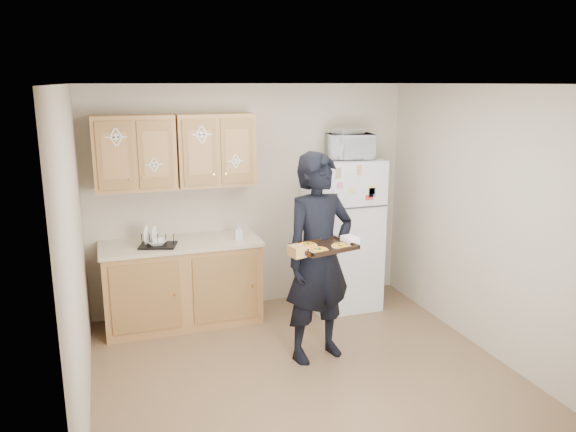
{
  "coord_description": "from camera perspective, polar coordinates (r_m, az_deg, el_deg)",
  "views": [
    {
      "loc": [
        -1.58,
        -4.18,
        2.51
      ],
      "look_at": [
        -0.02,
        0.45,
        1.35
      ],
      "focal_mm": 35.0,
      "sensor_mm": 36.0,
      "label": 1
    }
  ],
  "objects": [
    {
      "name": "cereal_box",
      "position": [
        7.0,
        8.42,
        -6.36
      ],
      "size": [
        0.2,
        0.07,
        0.32
      ],
      "primitive_type": "cube",
      "color": "#BF8943",
      "rests_on": "floor"
    },
    {
      "name": "person",
      "position": [
        5.09,
        3.16,
        -4.31
      ],
      "size": [
        0.79,
        0.61,
        1.93
      ],
      "primitive_type": "imported",
      "rotation": [
        0.0,
        0.0,
        0.23
      ],
      "color": "black",
      "rests_on": "floor"
    },
    {
      "name": "baking_tray",
      "position": [
        4.75,
        3.71,
        -3.19
      ],
      "size": [
        0.56,
        0.46,
        0.04
      ],
      "primitive_type": "cube",
      "rotation": [
        0.0,
        0.0,
        0.23
      ],
      "color": "black",
      "rests_on": "person"
    },
    {
      "name": "floor",
      "position": [
        5.13,
        1.89,
        -15.94
      ],
      "size": [
        3.6,
        3.6,
        0.0
      ],
      "primitive_type": "plane",
      "color": "brown",
      "rests_on": "ground"
    },
    {
      "name": "upper_cab_left",
      "position": [
        5.84,
        -15.34,
        6.2
      ],
      "size": [
        0.8,
        0.33,
        0.75
      ],
      "primitive_type": "cube",
      "color": "#9C6A36",
      "rests_on": "wall_back"
    },
    {
      "name": "wall_right",
      "position": [
        5.52,
        19.79,
        -0.61
      ],
      "size": [
        0.04,
        3.6,
        2.5
      ],
      "primitive_type": "cube",
      "color": "#B9AD96",
      "rests_on": "floor"
    },
    {
      "name": "upper_cab_right",
      "position": [
        5.95,
        -7.39,
        6.68
      ],
      "size": [
        0.8,
        0.33,
        0.75
      ],
      "primitive_type": "cube",
      "color": "#9C6A36",
      "rests_on": "wall_back"
    },
    {
      "name": "wall_left",
      "position": [
        4.37,
        -20.74,
        -4.27
      ],
      "size": [
        0.04,
        3.6,
        2.5
      ],
      "primitive_type": "cube",
      "color": "#B9AD96",
      "rests_on": "floor"
    },
    {
      "name": "base_cabinet",
      "position": [
        6.07,
        -10.66,
        -6.87
      ],
      "size": [
        1.6,
        0.6,
        0.86
      ],
      "primitive_type": "cube",
      "color": "#9C6A36",
      "rests_on": "floor"
    },
    {
      "name": "pizza_front_right",
      "position": [
        4.75,
        5.4,
        -3.01
      ],
      "size": [
        0.16,
        0.16,
        0.02
      ],
      "primitive_type": "cylinder",
      "color": "orange",
      "rests_on": "baking_tray"
    },
    {
      "name": "microwave",
      "position": [
        6.17,
        6.33,
        7.05
      ],
      "size": [
        0.53,
        0.4,
        0.27
      ],
      "primitive_type": "imported",
      "rotation": [
        0.0,
        0.0,
        -0.15
      ],
      "color": "silver",
      "rests_on": "refrigerator"
    },
    {
      "name": "countertop",
      "position": [
        5.93,
        -10.84,
        -2.79
      ],
      "size": [
        1.64,
        0.64,
        0.04
      ],
      "primitive_type": "cube",
      "color": "beige",
      "rests_on": "base_cabinet"
    },
    {
      "name": "ceiling",
      "position": [
        4.47,
        2.14,
        13.25
      ],
      "size": [
        3.6,
        3.6,
        0.0
      ],
      "primitive_type": "plane",
      "color": "silver",
      "rests_on": "wall_back"
    },
    {
      "name": "soap_bottle",
      "position": [
        5.92,
        -5.07,
        -1.59
      ],
      "size": [
        0.08,
        0.09,
        0.17
      ],
      "primitive_type": "imported",
      "rotation": [
        0.0,
        0.0,
        -0.1
      ],
      "color": "silver",
      "rests_on": "countertop"
    },
    {
      "name": "wall_back",
      "position": [
        6.31,
        -3.74,
        1.86
      ],
      "size": [
        3.6,
        0.04,
        2.5
      ],
      "primitive_type": "cube",
      "color": "#B9AD96",
      "rests_on": "floor"
    },
    {
      "name": "pizza_front_left",
      "position": [
        4.62,
        3.15,
        -3.45
      ],
      "size": [
        0.16,
        0.16,
        0.02
      ],
      "primitive_type": "cylinder",
      "color": "orange",
      "rests_on": "baking_tray"
    },
    {
      "name": "refrigerator",
      "position": [
        6.37,
        5.47,
        -1.75
      ],
      "size": [
        0.75,
        0.7,
        1.7
      ],
      "primitive_type": "cube",
      "color": "silver",
      "rests_on": "floor"
    },
    {
      "name": "wall_front",
      "position": [
        3.12,
        13.89,
        -10.87
      ],
      "size": [
        3.6,
        0.04,
        2.5
      ],
      "primitive_type": "cube",
      "color": "#B9AD96",
      "rests_on": "floor"
    },
    {
      "name": "dish_rack",
      "position": [
        5.8,
        -13.1,
        -2.35
      ],
      "size": [
        0.42,
        0.36,
        0.14
      ],
      "primitive_type": "cube",
      "rotation": [
        0.0,
        0.0,
        -0.29
      ],
      "color": "black",
      "rests_on": "countertop"
    },
    {
      "name": "pizza_back_left",
      "position": [
        4.75,
        2.02,
        -2.96
      ],
      "size": [
        0.16,
        0.16,
        0.02
      ],
      "primitive_type": "cylinder",
      "color": "orange",
      "rests_on": "baking_tray"
    },
    {
      "name": "foil_pan",
      "position": [
        6.17,
        6.12,
        8.62
      ],
      "size": [
        0.33,
        0.25,
        0.06
      ],
      "primitive_type": "cube",
      "rotation": [
        0.0,
        0.0,
        0.16
      ],
      "color": "#AEAEB5",
      "rests_on": "microwave"
    },
    {
      "name": "bowl",
      "position": [
        5.81,
        -13.19,
        -2.64
      ],
      "size": [
        0.21,
        0.21,
        0.05
      ],
      "primitive_type": "imported",
      "rotation": [
        0.0,
        0.0,
        -0.06
      ],
      "color": "white",
      "rests_on": "dish_rack"
    }
  ]
}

